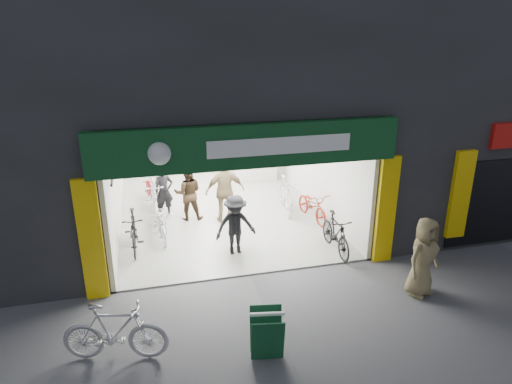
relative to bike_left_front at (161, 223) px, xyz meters
name	(u,v)px	position (x,y,z in m)	size (l,w,h in m)	color
ground	(249,276)	(1.80, -2.47, -0.43)	(60.00, 60.00, 0.00)	#56565B
building	(240,61)	(2.71, 2.52, 3.88)	(17.00, 10.27, 8.00)	#232326
bike_left_front	(161,223)	(0.00, 0.00, 0.00)	(0.57, 1.64, 0.86)	#B6B5BA
bike_left_midfront	(134,232)	(-0.70, -0.53, 0.07)	(0.47, 1.68, 1.01)	black
bike_left_midback	(151,189)	(-0.17, 2.82, -0.01)	(0.55, 1.59, 0.83)	maroon
bike_left_back	(154,199)	(-0.11, 1.46, 0.14)	(0.54, 1.90, 1.14)	silver
bike_right_front	(336,234)	(4.13, -1.87, 0.07)	(0.47, 1.67, 1.00)	black
bike_right_mid	(312,206)	(4.30, 0.17, 0.01)	(0.58, 1.66, 0.87)	maroon
bike_right_back	(285,195)	(3.71, 0.96, 0.10)	(0.50, 1.77, 1.06)	silver
parked_bike	(115,332)	(-1.00, -4.56, 0.10)	(0.50, 1.77, 1.06)	silver
customer_a	(164,192)	(0.18, 1.48, 0.34)	(0.56, 0.37, 1.54)	black
customer_b	(188,193)	(0.84, 1.04, 0.40)	(0.81, 0.63, 1.66)	#332417
customer_c	(235,226)	(1.71, -1.39, 0.35)	(1.00, 0.58, 1.55)	black
customer_d	(225,191)	(1.84, 0.62, 0.52)	(1.11, 0.46, 1.90)	#8D7752
pedestrian_near	(423,257)	(5.10, -4.04, 0.43)	(0.84, 0.55, 1.71)	olive
sandwich_board	(267,334)	(1.47, -5.14, 0.04)	(0.64, 0.65, 0.85)	#104224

